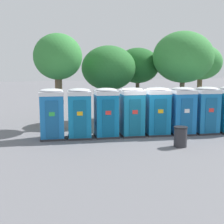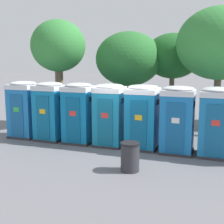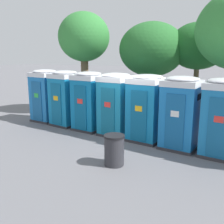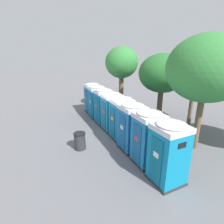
{
  "view_description": "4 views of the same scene",
  "coord_description": "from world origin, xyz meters",
  "px_view_note": "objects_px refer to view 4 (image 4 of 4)",
  "views": [
    {
      "loc": [
        -6.89,
        -14.87,
        3.68
      ],
      "look_at": [
        -1.75,
        0.17,
        1.29
      ],
      "focal_mm": 50.0,
      "sensor_mm": 36.0,
      "label": 1
    },
    {
      "loc": [
        1.77,
        -12.2,
        3.54
      ],
      "look_at": [
        -0.59,
        -0.02,
        1.4
      ],
      "focal_mm": 50.0,
      "sensor_mm": 36.0,
      "label": 2
    },
    {
      "loc": [
        3.59,
        -9.49,
        3.25
      ],
      "look_at": [
        -0.86,
        0.03,
        0.93
      ],
      "focal_mm": 42.0,
      "sensor_mm": 36.0,
      "label": 3
    },
    {
      "loc": [
        8.41,
        -5.89,
        4.84
      ],
      "look_at": [
        -0.61,
        -0.01,
        1.26
      ],
      "focal_mm": 28.0,
      "sensor_mm": 36.0,
      "label": 4
    }
  ],
  "objects_px": {
    "portapotty_4": "(121,118)",
    "street_tree_2": "(196,74)",
    "portapotty_5": "(132,127)",
    "street_tree_1": "(162,74)",
    "portapotty_0": "(92,98)",
    "portapotty_2": "(104,106)",
    "portapotty_7": "(168,153)",
    "street_tree_3": "(207,69)",
    "trash_can": "(80,141)",
    "street_tree_4": "(122,63)",
    "portapotty_6": "(148,138)",
    "portapotty_1": "(97,102)",
    "portapotty_3": "(112,111)"
  },
  "relations": [
    {
      "from": "portapotty_4",
      "to": "street_tree_2",
      "type": "xyz_separation_m",
      "value": [
        1.08,
        5.11,
        2.36
      ]
    },
    {
      "from": "portapotty_4",
      "to": "street_tree_2",
      "type": "relative_size",
      "value": 0.52
    },
    {
      "from": "portapotty_5",
      "to": "street_tree_1",
      "type": "relative_size",
      "value": 0.51
    },
    {
      "from": "portapotty_0",
      "to": "portapotty_2",
      "type": "height_order",
      "value": "same"
    },
    {
      "from": "portapotty_2",
      "to": "portapotty_7",
      "type": "height_order",
      "value": "same"
    },
    {
      "from": "street_tree_3",
      "to": "portapotty_5",
      "type": "bearing_deg",
      "value": -120.65
    },
    {
      "from": "portapotty_5",
      "to": "trash_can",
      "type": "relative_size",
      "value": 2.73
    },
    {
      "from": "portapotty_0",
      "to": "street_tree_4",
      "type": "relative_size",
      "value": 0.46
    },
    {
      "from": "portapotty_6",
      "to": "trash_can",
      "type": "bearing_deg",
      "value": -143.4
    },
    {
      "from": "street_tree_4",
      "to": "portapotty_5",
      "type": "bearing_deg",
      "value": -31.29
    },
    {
      "from": "portapotty_5",
      "to": "street_tree_4",
      "type": "height_order",
      "value": "street_tree_4"
    },
    {
      "from": "portapotty_5",
      "to": "portapotty_6",
      "type": "xyz_separation_m",
      "value": [
        1.36,
        -0.19,
        0.0
      ]
    },
    {
      "from": "portapotty_1",
      "to": "portapotty_6",
      "type": "relative_size",
      "value": 1.0
    },
    {
      "from": "portapotty_0",
      "to": "street_tree_4",
      "type": "xyz_separation_m",
      "value": [
        0.77,
        2.48,
        2.82
      ]
    },
    {
      "from": "portapotty_5",
      "to": "street_tree_4",
      "type": "distance_m",
      "value": 7.56
    },
    {
      "from": "portapotty_3",
      "to": "portapotty_7",
      "type": "height_order",
      "value": "same"
    },
    {
      "from": "portapotty_1",
      "to": "street_tree_3",
      "type": "distance_m",
      "value": 8.01
    },
    {
      "from": "portapotty_4",
      "to": "trash_can",
      "type": "xyz_separation_m",
      "value": [
        -0.13,
        -2.6,
        -0.81
      ]
    },
    {
      "from": "portapotty_1",
      "to": "portapotty_2",
      "type": "height_order",
      "value": "same"
    },
    {
      "from": "portapotty_1",
      "to": "portapotty_2",
      "type": "distance_m",
      "value": 1.37
    },
    {
      "from": "portapotty_3",
      "to": "street_tree_2",
      "type": "bearing_deg",
      "value": 63.61
    },
    {
      "from": "street_tree_4",
      "to": "trash_can",
      "type": "height_order",
      "value": "street_tree_4"
    },
    {
      "from": "portapotty_1",
      "to": "street_tree_2",
      "type": "relative_size",
      "value": 0.52
    },
    {
      "from": "portapotty_3",
      "to": "street_tree_3",
      "type": "xyz_separation_m",
      "value": [
        4.46,
        2.47,
        2.89
      ]
    },
    {
      "from": "portapotty_1",
      "to": "portapotty_3",
      "type": "distance_m",
      "value": 2.75
    },
    {
      "from": "portapotty_5",
      "to": "street_tree_2",
      "type": "height_order",
      "value": "street_tree_2"
    },
    {
      "from": "portapotty_5",
      "to": "portapotty_4",
      "type": "bearing_deg",
      "value": 167.36
    },
    {
      "from": "portapotty_3",
      "to": "street_tree_2",
      "type": "distance_m",
      "value": 5.97
    },
    {
      "from": "street_tree_2",
      "to": "portapotty_0",
      "type": "bearing_deg",
      "value": -146.86
    },
    {
      "from": "portapotty_6",
      "to": "portapotty_7",
      "type": "bearing_deg",
      "value": -10.31
    },
    {
      "from": "portapotty_2",
      "to": "trash_can",
      "type": "xyz_separation_m",
      "value": [
        2.58,
        -2.99,
        -0.81
      ]
    },
    {
      "from": "portapotty_6",
      "to": "portapotty_2",
      "type": "bearing_deg",
      "value": 170.7
    },
    {
      "from": "portapotty_7",
      "to": "street_tree_1",
      "type": "height_order",
      "value": "street_tree_1"
    },
    {
      "from": "portapotty_0",
      "to": "trash_can",
      "type": "bearing_deg",
      "value": -33.24
    },
    {
      "from": "street_tree_4",
      "to": "portapotty_7",
      "type": "bearing_deg",
      "value": -25.13
    },
    {
      "from": "portapotty_1",
      "to": "portapotty_5",
      "type": "xyz_separation_m",
      "value": [
        5.42,
        -0.91,
        -0.0
      ]
    },
    {
      "from": "portapotty_3",
      "to": "portapotty_5",
      "type": "distance_m",
      "value": 2.75
    },
    {
      "from": "portapotty_3",
      "to": "street_tree_1",
      "type": "bearing_deg",
      "value": 87.97
    },
    {
      "from": "portapotty_7",
      "to": "street_tree_1",
      "type": "distance_m",
      "value": 7.78
    },
    {
      "from": "portapotty_3",
      "to": "street_tree_3",
      "type": "height_order",
      "value": "street_tree_3"
    },
    {
      "from": "portapotty_2",
      "to": "portapotty_5",
      "type": "distance_m",
      "value": 4.12
    },
    {
      "from": "street_tree_4",
      "to": "portapotty_1",
      "type": "bearing_deg",
      "value": -78.1
    },
    {
      "from": "portapotty_3",
      "to": "trash_can",
      "type": "bearing_deg",
      "value": -66.4
    },
    {
      "from": "portapotty_6",
      "to": "trash_can",
      "type": "relative_size",
      "value": 2.73
    },
    {
      "from": "street_tree_4",
      "to": "portapotty_3",
      "type": "bearing_deg",
      "value": -43.64
    },
    {
      "from": "portapotty_1",
      "to": "street_tree_4",
      "type": "height_order",
      "value": "street_tree_4"
    },
    {
      "from": "portapotty_2",
      "to": "street_tree_1",
      "type": "xyz_separation_m",
      "value": [
        1.51,
        4.17,
        2.2
      ]
    },
    {
      "from": "portapotty_0",
      "to": "portapotty_7",
      "type": "distance_m",
      "value": 9.61
    },
    {
      "from": "portapotty_1",
      "to": "street_tree_4",
      "type": "relative_size",
      "value": 0.46
    },
    {
      "from": "portapotty_6",
      "to": "portapotty_5",
      "type": "bearing_deg",
      "value": 171.86
    }
  ]
}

